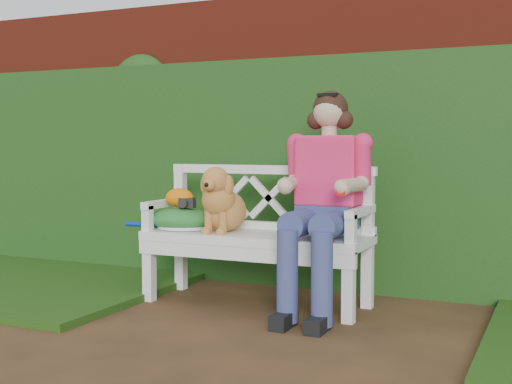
% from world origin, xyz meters
% --- Properties ---
extents(ground, '(60.00, 60.00, 0.00)m').
position_xyz_m(ground, '(0.00, 0.00, 0.00)').
color(ground, '#372517').
extents(brick_wall, '(10.00, 0.30, 2.20)m').
position_xyz_m(brick_wall, '(0.00, 1.90, 1.10)').
color(brick_wall, maroon).
rests_on(brick_wall, ground).
extents(ivy_hedge, '(10.00, 0.18, 1.70)m').
position_xyz_m(ivy_hedge, '(0.00, 1.68, 0.85)').
color(ivy_hedge, '#234F1A').
rests_on(ivy_hedge, ground).
extents(grass_left, '(2.60, 2.00, 0.05)m').
position_xyz_m(grass_left, '(-2.40, 0.90, 0.03)').
color(grass_left, '#193811').
rests_on(grass_left, ground).
extents(garden_bench, '(1.64, 0.78, 0.48)m').
position_xyz_m(garden_bench, '(-0.38, 1.00, 0.24)').
color(garden_bench, white).
rests_on(garden_bench, ground).
extents(seated_woman, '(0.78, 0.91, 1.37)m').
position_xyz_m(seated_woman, '(0.11, 0.98, 0.69)').
color(seated_woman, '#DD366C').
rests_on(seated_woman, ground).
extents(dog, '(0.43, 0.49, 0.44)m').
position_xyz_m(dog, '(-0.60, 0.94, 0.70)').
color(dog, '#AB6846').
rests_on(dog, garden_bench).
extents(tennis_racket, '(0.70, 0.39, 0.03)m').
position_xyz_m(tennis_racket, '(-0.95, 0.94, 0.50)').
color(tennis_racket, white).
rests_on(tennis_racket, garden_bench).
extents(green_bag, '(0.52, 0.46, 0.15)m').
position_xyz_m(green_bag, '(-0.93, 0.94, 0.55)').
color(green_bag, green).
rests_on(green_bag, garden_bench).
extents(camera_item, '(0.12, 0.10, 0.07)m').
position_xyz_m(camera_item, '(-0.88, 0.95, 0.66)').
color(camera_item, black).
rests_on(camera_item, green_bag).
extents(baseball_glove, '(0.24, 0.20, 0.13)m').
position_xyz_m(baseball_glove, '(-0.96, 0.98, 0.70)').
color(baseball_glove, orange).
rests_on(baseball_glove, green_bag).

